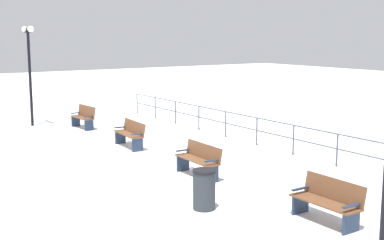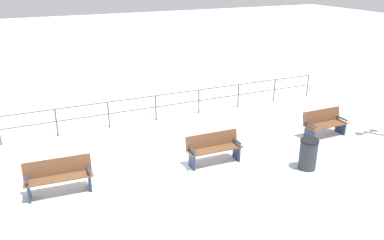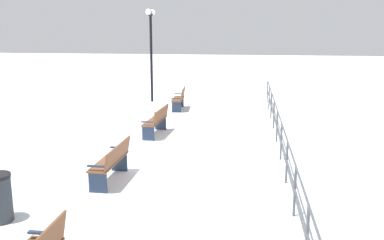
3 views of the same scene
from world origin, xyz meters
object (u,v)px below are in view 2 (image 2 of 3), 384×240
bench_second (59,176)px  bench_fourth (324,123)px  bench_third (214,148)px  trash_bin (308,154)px

bench_second → bench_fourth: (-0.08, 8.70, -0.03)m
bench_second → bench_fourth: bench_second is taller
bench_third → trash_bin: (1.43, 2.28, -0.03)m
bench_second → trash_bin: bench_second is taller
bench_second → bench_third: size_ratio=1.02×
bench_fourth → trash_bin: trash_bin is taller
bench_third → trash_bin: size_ratio=1.85×
bench_third → trash_bin: trash_bin is taller
bench_third → bench_second: bearing=-90.2°
bench_third → trash_bin: 2.69m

